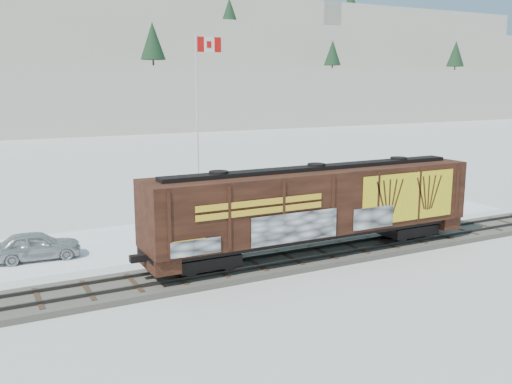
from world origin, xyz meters
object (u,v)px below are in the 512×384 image
hopper_railcar (316,204)px  car_dark (367,203)px  car_silver (36,245)px  car_white (278,216)px  flagpole (199,148)px

hopper_railcar → car_dark: hopper_railcar is taller
hopper_railcar → car_silver: size_ratio=4.12×
car_silver → car_dark: (22.02, 0.90, -0.12)m
hopper_railcar → car_white: bearing=76.6°
car_silver → car_dark: bearing=-83.1°
hopper_railcar → car_white: (1.57, 6.56, -2.16)m
car_silver → car_white: (14.32, 0.07, -0.02)m
car_white → car_dark: 7.74m
car_white → car_dark: (7.69, 0.83, -0.09)m
car_dark → car_silver: bearing=109.2°
hopper_railcar → car_dark: 12.06m
hopper_railcar → car_silver: hopper_railcar is taller
flagpole → car_white: size_ratio=2.80×
car_white → flagpole: bearing=47.1°
flagpole → car_silver: size_ratio=2.81×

